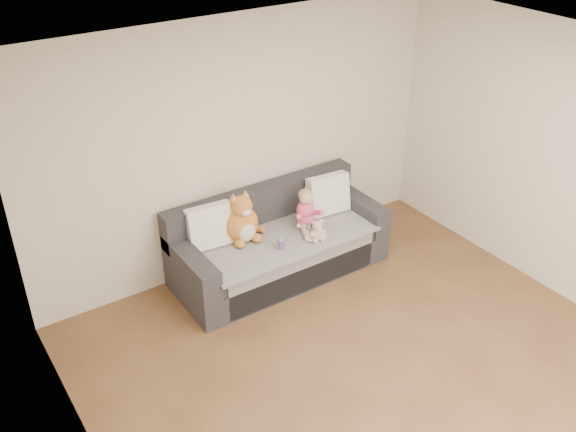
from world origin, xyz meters
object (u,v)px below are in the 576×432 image
object	(u,v)px
teddy_bear	(317,232)
sippy_cup	(281,243)
toddler	(307,212)
plush_cat	(242,221)
sofa	(278,245)

from	to	relation	value
teddy_bear	sippy_cup	distance (m)	0.39
toddler	plush_cat	world-z (taller)	plush_cat
toddler	teddy_bear	world-z (taller)	toddler
sofa	plush_cat	distance (m)	0.52
sippy_cup	plush_cat	bearing A→B (deg)	121.97
plush_cat	teddy_bear	size ratio (longest dim) A/B	2.34
teddy_bear	sippy_cup	xyz separation A→B (m)	(-0.38, 0.08, -0.03)
sofa	teddy_bear	world-z (taller)	sofa
sofa	teddy_bear	xyz separation A→B (m)	(0.24, -0.35, 0.26)
plush_cat	sippy_cup	distance (m)	0.44
toddler	sofa	bearing A→B (deg)	176.40
toddler	teddy_bear	size ratio (longest dim) A/B	1.86
plush_cat	sippy_cup	world-z (taller)	plush_cat
toddler	plush_cat	xyz separation A→B (m)	(-0.66, 0.18, 0.02)
teddy_bear	sippy_cup	size ratio (longest dim) A/B	1.94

